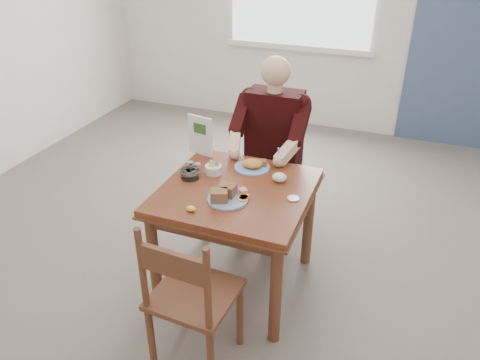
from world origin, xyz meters
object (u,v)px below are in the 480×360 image
at_px(near_plate, 226,195).
at_px(far_plate, 253,165).
at_px(table, 236,204).
at_px(chair_far, 273,171).
at_px(diner, 271,136).
at_px(chair_near, 190,298).

distance_m(near_plate, far_plate, 0.43).
xyz_separation_m(table, chair_far, (0.00, 0.80, -0.16)).
bearing_deg(table, far_plate, 88.56).
height_order(table, diner, diner).
xyz_separation_m(chair_far, diner, (0.00, -0.09, 0.33)).
height_order(chair_near, near_plate, chair_near).
xyz_separation_m(diner, far_plate, (0.01, -0.42, -0.04)).
bearing_deg(diner, table, -90.00).
bearing_deg(table, chair_near, -88.33).
xyz_separation_m(diner, near_plate, (-0.01, -0.85, -0.03)).
distance_m(chair_far, far_plate, 0.59).
distance_m(table, chair_far, 0.81).
distance_m(table, far_plate, 0.32).
distance_m(chair_far, diner, 0.34).
xyz_separation_m(table, diner, (0.00, 0.71, 0.17)).
relative_size(table, chair_far, 0.97).
height_order(near_plate, far_plate, near_plate).
height_order(chair_near, diner, diner).
relative_size(diner, far_plate, 4.42).
height_order(table, chair_far, chair_far).
bearing_deg(chair_near, diner, 90.84).
distance_m(chair_near, far_plate, 1.04).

